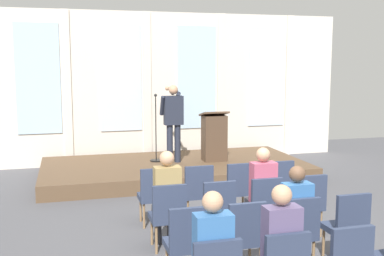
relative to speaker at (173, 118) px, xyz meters
name	(u,v)px	position (x,y,z in m)	size (l,w,h in m)	color
rear_partition	(161,87)	(0.05, 1.66, 0.61)	(9.88, 0.14, 3.84)	silver
stage_platform	(175,169)	(0.01, -0.06, -1.18)	(5.86, 2.87, 0.31)	brown
speaker	(173,118)	(0.00, 0.00, 0.00)	(0.50, 0.69, 1.75)	#232838
mic_stand	(156,147)	(-0.36, 0.21, -0.69)	(0.28, 0.28, 1.55)	black
lectern	(214,137)	(0.95, -0.07, -0.47)	(0.60, 0.48, 1.16)	#4C3828
chair_r0_c0	(154,193)	(-1.04, -3.21, -0.80)	(0.46, 0.44, 0.94)	olive
chair_r0_c1	(197,189)	(-0.34, -3.21, -0.80)	(0.46, 0.44, 0.94)	olive
chair_r0_c2	(238,186)	(0.36, -3.21, -0.80)	(0.46, 0.44, 0.94)	olive
chair_r0_c3	(277,184)	(1.06, -3.21, -0.80)	(0.46, 0.44, 0.94)	olive
chair_r1_c0	(168,212)	(-1.04, -4.23, -0.80)	(0.46, 0.44, 0.94)	olive
audience_r1_c0	(167,195)	(-1.04, -4.15, -0.57)	(0.36, 0.39, 1.37)	#2D2D33
chair_r1_c1	(217,208)	(-0.34, -4.23, -0.80)	(0.46, 0.44, 0.94)	olive
chair_r1_c2	(263,204)	(0.36, -4.23, -0.80)	(0.46, 0.44, 0.94)	olive
audience_r1_c2	(262,188)	(0.36, -4.15, -0.58)	(0.36, 0.39, 1.35)	#2D2D33
chair_r1_c3	(308,201)	(1.06, -4.23, -0.80)	(0.46, 0.44, 0.94)	olive
chair_r2_c0	(187,239)	(-1.04, -5.25, -0.80)	(0.46, 0.44, 0.94)	olive
chair_r2_c1	(244,233)	(-0.34, -5.25, -0.80)	(0.46, 0.44, 0.94)	olive
chair_r2_c2	(297,228)	(0.36, -5.25, -0.80)	(0.46, 0.44, 0.94)	olive
audience_r2_c2	(295,211)	(0.36, -5.17, -0.61)	(0.36, 0.39, 1.30)	#2D2D33
chair_r2_c3	(348,223)	(1.06, -5.25, -0.80)	(0.46, 0.44, 0.94)	olive
audience_r3_c0	(211,253)	(-1.04, -6.19, -0.58)	(0.36, 0.39, 1.36)	#2D2D33
audience_r3_c1	(279,245)	(-0.34, -6.20, -0.57)	(0.36, 0.39, 1.37)	#2D2D33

